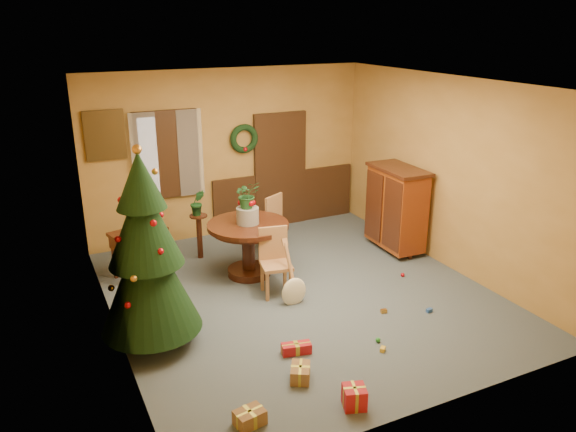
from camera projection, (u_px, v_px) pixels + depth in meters
room_envelope at (242, 171)px, 9.91m from camera, size 5.50×5.50×5.50m
dining_table at (248, 239)px, 8.30m from camera, size 1.20×1.20×0.83m
urn at (248, 216)px, 8.18m from camera, size 0.33×0.33×0.24m
centerpiece_plant at (247, 195)px, 8.07m from camera, size 0.36×0.31×0.40m
chair_near at (275, 259)px, 7.80m from camera, size 0.48×0.48×0.94m
chair_far at (268, 221)px, 9.20m from camera, size 0.58×0.58×0.99m
guitar at (294, 275)px, 7.50m from camera, size 0.45×0.60×0.82m
plant_stand at (199, 231)px, 8.96m from camera, size 0.28×0.28×0.73m
stand_plant at (198, 202)px, 8.80m from camera, size 0.25×0.22×0.42m
christmas_tree at (146, 255)px, 6.33m from camera, size 1.17×1.17×2.41m
writing_desk at (139, 241)px, 8.32m from camera, size 0.89×0.60×0.72m
sideboard at (396, 206)px, 9.18m from camera, size 0.62×1.12×1.41m
gift_a at (250, 417)px, 5.34m from camera, size 0.31×0.25×0.15m
gift_b at (354, 397)px, 5.57m from camera, size 0.28×0.28×0.23m
gift_c at (300, 373)px, 6.01m from camera, size 0.32×0.35×0.16m
gift_d at (296, 348)px, 6.48m from camera, size 0.36×0.21×0.12m
toy_a at (429, 310)px, 7.40m from camera, size 0.09×0.06×0.05m
toy_b at (378, 340)px, 6.71m from camera, size 0.06×0.06×0.06m
toy_c at (383, 349)px, 6.53m from camera, size 0.09×0.09×0.05m
toy_d at (403, 275)px, 8.41m from camera, size 0.06×0.06×0.06m
toy_e at (384, 311)px, 7.38m from camera, size 0.09×0.06×0.05m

